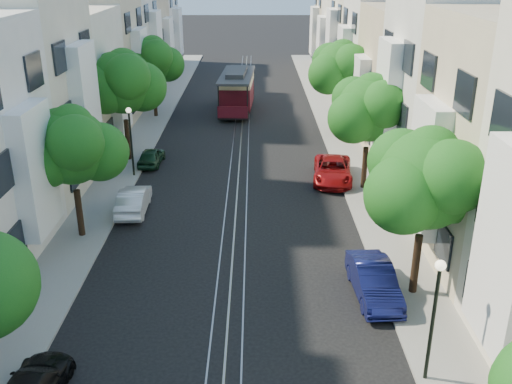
{
  "coord_description": "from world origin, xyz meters",
  "views": [
    {
      "loc": [
        0.97,
        -10.25,
        12.26
      ],
      "look_at": [
        1.05,
        14.21,
        2.2
      ],
      "focal_mm": 40.0,
      "sensor_mm": 36.0,
      "label": 1
    }
  ],
  "objects_px": {
    "parked_car_w_mid": "(134,200)",
    "parked_car_w_far": "(151,156)",
    "lamp_east": "(435,303)",
    "tree_e_d": "(342,69)",
    "tree_w_c": "(123,83)",
    "cable_car": "(237,89)",
    "tree_e_b": "(428,182)",
    "parked_car_e_far": "(333,170)",
    "tree_w_b": "(72,149)",
    "parked_car_e_mid": "(374,281)",
    "tree_w_d": "(153,61)",
    "tree_e_c": "(370,111)",
    "lamp_west": "(130,132)"
  },
  "relations": [
    {
      "from": "tree_e_c",
      "to": "parked_car_w_mid",
      "type": "bearing_deg",
      "value": -166.29
    },
    {
      "from": "tree_w_d",
      "to": "parked_car_w_far",
      "type": "bearing_deg",
      "value": -82.55
    },
    {
      "from": "tree_w_b",
      "to": "lamp_west",
      "type": "relative_size",
      "value": 1.51
    },
    {
      "from": "tree_e_b",
      "to": "parked_car_w_far",
      "type": "xyz_separation_m",
      "value": [
        -12.86,
        15.22,
        -4.18
      ]
    },
    {
      "from": "tree_w_d",
      "to": "tree_e_d",
      "type": "bearing_deg",
      "value": -19.15
    },
    {
      "from": "tree_w_d",
      "to": "lamp_east",
      "type": "relative_size",
      "value": 1.57
    },
    {
      "from": "lamp_east",
      "to": "parked_car_w_far",
      "type": "relative_size",
      "value": 1.28
    },
    {
      "from": "parked_car_e_far",
      "to": "cable_car",
      "type": "bearing_deg",
      "value": 116.59
    },
    {
      "from": "lamp_east",
      "to": "tree_w_b",
      "type": "bearing_deg",
      "value": 143.42
    },
    {
      "from": "tree_e_d",
      "to": "cable_car",
      "type": "relative_size",
      "value": 0.8
    },
    {
      "from": "cable_car",
      "to": "parked_car_w_far",
      "type": "relative_size",
      "value": 2.63
    },
    {
      "from": "tree_w_b",
      "to": "tree_w_d",
      "type": "xyz_separation_m",
      "value": [
        0.0,
        22.0,
        0.2
      ]
    },
    {
      "from": "lamp_east",
      "to": "parked_car_w_mid",
      "type": "height_order",
      "value": "lamp_east"
    },
    {
      "from": "parked_car_w_far",
      "to": "tree_e_d",
      "type": "bearing_deg",
      "value": -148.96
    },
    {
      "from": "tree_w_b",
      "to": "parked_car_e_mid",
      "type": "relative_size",
      "value": 1.52
    },
    {
      "from": "tree_e_d",
      "to": "lamp_west",
      "type": "height_order",
      "value": "tree_e_d"
    },
    {
      "from": "parked_car_e_far",
      "to": "parked_car_w_mid",
      "type": "xyz_separation_m",
      "value": [
        -10.89,
        -4.43,
        -0.02
      ]
    },
    {
      "from": "tree_e_d",
      "to": "parked_car_e_mid",
      "type": "xyz_separation_m",
      "value": [
        -1.66,
        -22.14,
        -4.19
      ]
    },
    {
      "from": "lamp_east",
      "to": "parked_car_e_far",
      "type": "xyz_separation_m",
      "value": [
        -0.7,
        17.34,
        -2.18
      ]
    },
    {
      "from": "tree_e_b",
      "to": "tree_w_b",
      "type": "distance_m",
      "value": 15.25
    },
    {
      "from": "tree_e_c",
      "to": "parked_car_e_far",
      "type": "distance_m",
      "value": 4.49
    },
    {
      "from": "lamp_east",
      "to": "parked_car_w_mid",
      "type": "xyz_separation_m",
      "value": [
        -11.59,
        12.91,
        -2.2
      ]
    },
    {
      "from": "parked_car_w_mid",
      "to": "parked_car_w_far",
      "type": "distance_m",
      "value": 7.29
    },
    {
      "from": "cable_car",
      "to": "parked_car_e_mid",
      "type": "xyz_separation_m",
      "value": [
        6.1,
        -29.24,
        -1.23
      ]
    },
    {
      "from": "tree_e_c",
      "to": "cable_car",
      "type": "height_order",
      "value": "tree_e_c"
    },
    {
      "from": "tree_e_b",
      "to": "parked_car_e_far",
      "type": "xyz_separation_m",
      "value": [
        -1.66,
        12.37,
        -4.07
      ]
    },
    {
      "from": "tree_w_c",
      "to": "cable_car",
      "type": "bearing_deg",
      "value": 63.12
    },
    {
      "from": "tree_e_b",
      "to": "parked_car_e_far",
      "type": "height_order",
      "value": "tree_e_b"
    },
    {
      "from": "parked_car_w_mid",
      "to": "parked_car_w_far",
      "type": "xyz_separation_m",
      "value": [
        -0.31,
        7.28,
        -0.09
      ]
    },
    {
      "from": "tree_w_c",
      "to": "parked_car_e_far",
      "type": "xyz_separation_m",
      "value": [
        12.74,
        -3.63,
        -4.41
      ]
    },
    {
      "from": "tree_w_c",
      "to": "parked_car_w_far",
      "type": "distance_m",
      "value": 4.84
    },
    {
      "from": "tree_e_b",
      "to": "tree_e_d",
      "type": "relative_size",
      "value": 0.98
    },
    {
      "from": "tree_e_c",
      "to": "parked_car_e_far",
      "type": "xyz_separation_m",
      "value": [
        -1.66,
        1.37,
        -3.94
      ]
    },
    {
      "from": "parked_car_e_mid",
      "to": "parked_car_w_far",
      "type": "height_order",
      "value": "parked_car_e_mid"
    },
    {
      "from": "lamp_east",
      "to": "parked_car_w_far",
      "type": "height_order",
      "value": "lamp_east"
    },
    {
      "from": "parked_car_e_mid",
      "to": "parked_car_w_mid",
      "type": "height_order",
      "value": "parked_car_e_mid"
    },
    {
      "from": "parked_car_e_mid",
      "to": "parked_car_e_far",
      "type": "distance_m",
      "value": 12.5
    },
    {
      "from": "lamp_west",
      "to": "parked_car_w_mid",
      "type": "distance_m",
      "value": 5.64
    },
    {
      "from": "tree_w_b",
      "to": "parked_car_e_far",
      "type": "bearing_deg",
      "value": 30.04
    },
    {
      "from": "tree_w_c",
      "to": "lamp_west",
      "type": "xyz_separation_m",
      "value": [
        0.84,
        -2.98,
        -2.22
      ]
    },
    {
      "from": "tree_w_d",
      "to": "parked_car_e_far",
      "type": "bearing_deg",
      "value": -48.96
    },
    {
      "from": "tree_w_b",
      "to": "tree_w_c",
      "type": "xyz_separation_m",
      "value": [
        0.0,
        11.0,
        0.67
      ]
    },
    {
      "from": "lamp_east",
      "to": "parked_car_e_far",
      "type": "bearing_deg",
      "value": 92.31
    },
    {
      "from": "lamp_west",
      "to": "parked_car_w_far",
      "type": "relative_size",
      "value": 1.28
    },
    {
      "from": "tree_e_c",
      "to": "tree_e_d",
      "type": "xyz_separation_m",
      "value": [
        0.0,
        11.0,
        0.27
      ]
    },
    {
      "from": "tree_w_b",
      "to": "parked_car_w_far",
      "type": "height_order",
      "value": "tree_w_b"
    },
    {
      "from": "tree_e_d",
      "to": "tree_w_c",
      "type": "bearing_deg",
      "value": -157.38
    },
    {
      "from": "tree_e_d",
      "to": "cable_car",
      "type": "distance_m",
      "value": 10.92
    },
    {
      "from": "parked_car_w_far",
      "to": "lamp_west",
      "type": "bearing_deg",
      "value": 75.57
    },
    {
      "from": "tree_e_d",
      "to": "tree_w_d",
      "type": "distance_m",
      "value": 15.25
    }
  ]
}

